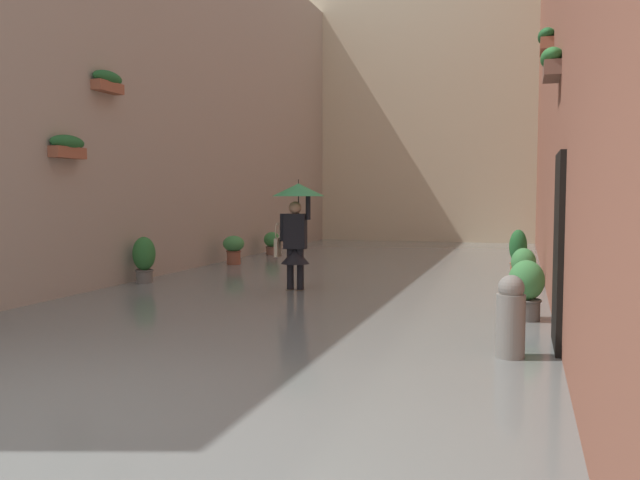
% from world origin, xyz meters
% --- Properties ---
extents(ground_plane, '(60.00, 60.00, 0.00)m').
position_xyz_m(ground_plane, '(0.00, -9.42, 0.00)').
color(ground_plane, gray).
extents(flood_water, '(8.26, 24.83, 0.09)m').
position_xyz_m(flood_water, '(0.00, -9.42, 0.05)').
color(flood_water, slate).
rests_on(flood_water, ground_plane).
extents(building_facade_left, '(2.04, 22.83, 10.75)m').
position_xyz_m(building_facade_left, '(-4.63, -9.41, 5.37)').
color(building_facade_left, '#935642').
rests_on(building_facade_left, ground_plane).
extents(building_facade_right, '(2.04, 22.83, 8.29)m').
position_xyz_m(building_facade_right, '(4.63, -9.41, 4.15)').
color(building_facade_right, '#A89989').
rests_on(building_facade_right, ground_plane).
extents(building_facade_far, '(11.06, 1.80, 11.66)m').
position_xyz_m(building_facade_far, '(0.00, -19.73, 5.83)').
color(building_facade_far, beige).
rests_on(building_facade_far, ground_plane).
extents(person_wading, '(0.92, 0.92, 2.01)m').
position_xyz_m(person_wading, '(0.41, -6.52, 1.36)').
color(person_wading, '#4C4233').
rests_on(person_wading, ground_plane).
extents(potted_plant_far_left, '(0.46, 0.46, 0.89)m').
position_xyz_m(potted_plant_far_left, '(-3.39, -4.84, 0.49)').
color(potted_plant_far_left, '#66605B').
rests_on(potted_plant_far_left, ground_plane).
extents(potted_plant_mid_left, '(0.44, 0.44, 0.77)m').
position_xyz_m(potted_plant_mid_left, '(-3.35, -8.30, 0.42)').
color(potted_plant_mid_left, '#9E563D').
rests_on(potted_plant_mid_left, ground_plane).
extents(potted_plant_far_right, '(0.45, 0.45, 0.72)m').
position_xyz_m(potted_plant_far_right, '(3.25, -12.56, 0.41)').
color(potted_plant_far_right, brown).
rests_on(potted_plant_far_right, ground_plane).
extents(potted_plant_mid_right, '(0.50, 0.50, 0.77)m').
position_xyz_m(potted_plant_mid_right, '(3.21, -9.98, 0.47)').
color(potted_plant_mid_right, brown).
rests_on(potted_plant_mid_right, ground_plane).
extents(potted_plant_near_right, '(0.42, 0.42, 0.96)m').
position_xyz_m(potted_plant_near_right, '(3.44, -6.52, 0.54)').
color(potted_plant_near_right, '#66605B').
rests_on(potted_plant_near_right, ground_plane).
extents(potted_plant_near_left, '(0.35, 0.35, 1.06)m').
position_xyz_m(potted_plant_near_left, '(-3.25, -9.35, 0.57)').
color(potted_plant_near_left, '#9E563D').
rests_on(potted_plant_near_left, ground_plane).
extents(mooring_bollard, '(0.29, 0.29, 0.94)m').
position_xyz_m(mooring_bollard, '(-3.23, -2.71, 0.47)').
color(mooring_bollard, gray).
rests_on(mooring_bollard, ground_plane).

